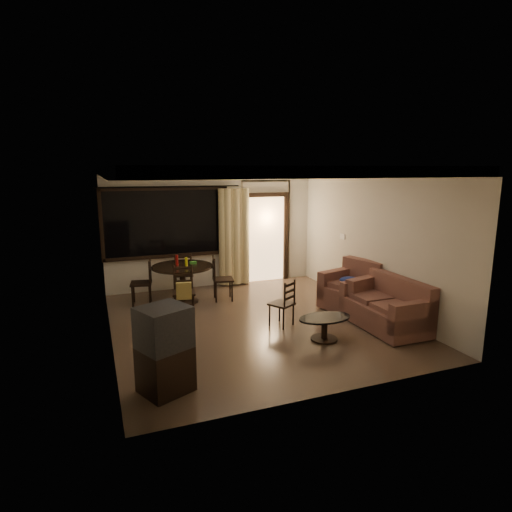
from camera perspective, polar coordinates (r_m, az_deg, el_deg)
name	(u,v)px	position (r m, az deg, el deg)	size (l,w,h in m)	color
ground	(255,322)	(7.96, -0.19, -8.79)	(5.50, 5.50, 0.00)	#7F6651
room_shell	(251,213)	(9.38, -0.67, 5.81)	(5.50, 6.70, 5.50)	beige
dining_table	(183,273)	(9.08, -9.77, -2.30)	(1.26, 1.26, 1.01)	black
dining_chair_west	(142,291)	(9.19, -14.94, -4.54)	(0.49, 0.49, 0.95)	black
dining_chair_east	(223,287)	(9.21, -4.48, -4.14)	(0.49, 0.49, 0.95)	black
dining_chair_south	(184,300)	(8.33, -9.57, -5.81)	(0.49, 0.53, 0.95)	black
dining_chair_north	(184,281)	(9.76, -9.61, -3.37)	(0.49, 0.49, 0.95)	black
tv_cabinet	(165,350)	(5.57, -12.08, -12.10)	(0.74, 0.72, 1.11)	black
sofa	(387,308)	(7.97, 17.11, -6.67)	(0.86, 1.62, 0.87)	#492422
armchair	(353,290)	(8.79, 12.76, -4.42)	(1.16, 1.16, 0.95)	#492422
coffee_table	(325,325)	(7.18, 9.13, -9.03)	(0.90, 0.54, 0.39)	black
side_chair	(282,312)	(7.73, 3.49, -7.47)	(0.51, 0.51, 0.85)	black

